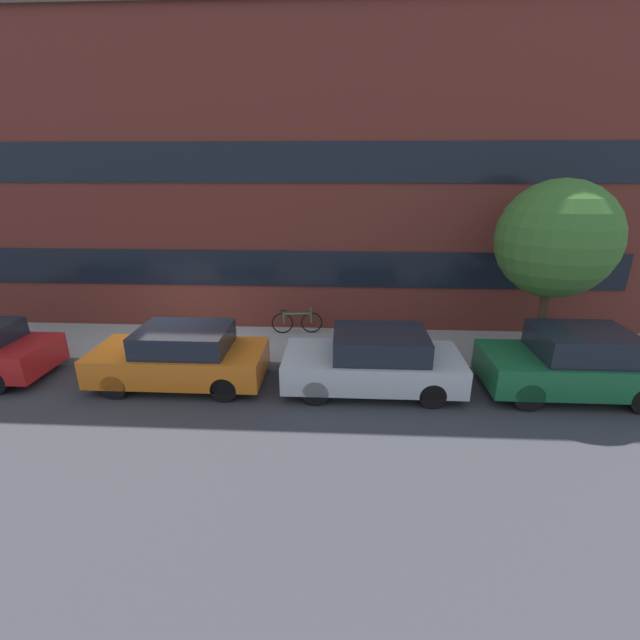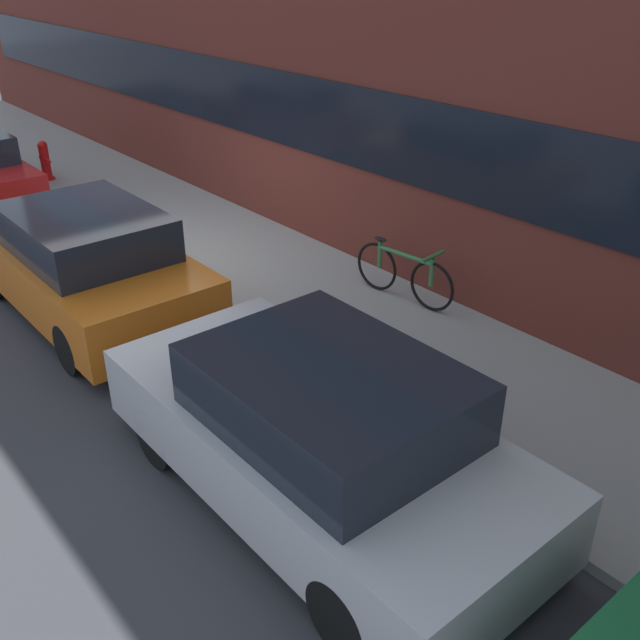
{
  "view_description": "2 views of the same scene",
  "coord_description": "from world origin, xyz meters",
  "px_view_note": "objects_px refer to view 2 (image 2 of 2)",
  "views": [
    {
      "loc": [
        4.44,
        -10.14,
        4.94
      ],
      "look_at": [
        3.89,
        0.3,
        1.21
      ],
      "focal_mm": 24.0,
      "sensor_mm": 36.0,
      "label": 1
    },
    {
      "loc": [
        8.86,
        -4.09,
        4.28
      ],
      "look_at": [
        3.92,
        0.04,
        0.85
      ],
      "focal_mm": 40.0,
      "sensor_mm": 36.0,
      "label": 2
    }
  ],
  "objects_px": {
    "parked_car_silver": "(319,433)",
    "fire_hydrant": "(45,160)",
    "parked_car_orange": "(87,263)",
    "bicycle": "(404,273)"
  },
  "relations": [
    {
      "from": "parked_car_silver",
      "to": "fire_hydrant",
      "type": "height_order",
      "value": "parked_car_silver"
    },
    {
      "from": "parked_car_orange",
      "to": "parked_car_silver",
      "type": "xyz_separation_m",
      "value": [
        4.57,
        0.0,
        -0.0
      ]
    },
    {
      "from": "parked_car_silver",
      "to": "fire_hydrant",
      "type": "relative_size",
      "value": 5.35
    },
    {
      "from": "parked_car_orange",
      "to": "parked_car_silver",
      "type": "bearing_deg",
      "value": -180.0
    },
    {
      "from": "parked_car_silver",
      "to": "bicycle",
      "type": "height_order",
      "value": "parked_car_silver"
    },
    {
      "from": "parked_car_silver",
      "to": "fire_hydrant",
      "type": "xyz_separation_m",
      "value": [
        -10.42,
        1.67,
        -0.2
      ]
    },
    {
      "from": "bicycle",
      "to": "parked_car_silver",
      "type": "bearing_deg",
      "value": -62.77
    },
    {
      "from": "fire_hydrant",
      "to": "bicycle",
      "type": "bearing_deg",
      "value": 10.46
    },
    {
      "from": "parked_car_silver",
      "to": "fire_hydrant",
      "type": "bearing_deg",
      "value": -9.12
    },
    {
      "from": "bicycle",
      "to": "parked_car_orange",
      "type": "bearing_deg",
      "value": -133.69
    }
  ]
}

